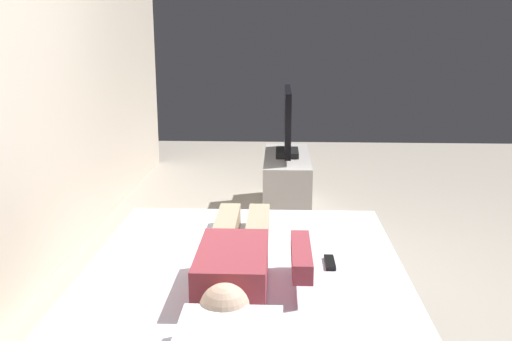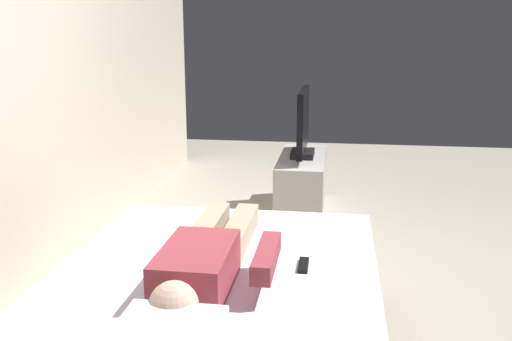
{
  "view_description": "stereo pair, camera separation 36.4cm",
  "coord_description": "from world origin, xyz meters",
  "px_view_note": "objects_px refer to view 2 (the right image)",
  "views": [
    {
      "loc": [
        -3.08,
        0.22,
        1.57
      ],
      "look_at": [
        0.45,
        0.37,
        0.69
      ],
      "focal_mm": 39.18,
      "sensor_mm": 36.0,
      "label": 1
    },
    {
      "loc": [
        -3.05,
        -0.14,
        1.57
      ],
      "look_at": [
        0.45,
        0.37,
        0.69
      ],
      "focal_mm": 39.18,
      "sensor_mm": 36.0,
      "label": 2
    }
  ],
  "objects_px": {
    "remote": "(303,265)",
    "tv_stand": "(302,183)",
    "bed": "(212,336)",
    "person": "(208,258)",
    "tv": "(303,124)"
  },
  "relations": [
    {
      "from": "remote",
      "to": "tv_stand",
      "type": "height_order",
      "value": "remote"
    },
    {
      "from": "bed",
      "to": "tv",
      "type": "xyz_separation_m",
      "value": [
        2.67,
        -0.22,
        0.52
      ]
    },
    {
      "from": "tv_stand",
      "to": "bed",
      "type": "bearing_deg",
      "value": 175.29
    },
    {
      "from": "bed",
      "to": "remote",
      "type": "bearing_deg",
      "value": -65.01
    },
    {
      "from": "person",
      "to": "remote",
      "type": "bearing_deg",
      "value": -69.53
    },
    {
      "from": "bed",
      "to": "tv_stand",
      "type": "distance_m",
      "value": 2.68
    },
    {
      "from": "tv_stand",
      "to": "tv",
      "type": "relative_size",
      "value": 1.25
    },
    {
      "from": "remote",
      "to": "bed",
      "type": "bearing_deg",
      "value": 114.99
    },
    {
      "from": "tv",
      "to": "tv_stand",
      "type": "bearing_deg",
      "value": 0.0
    },
    {
      "from": "remote",
      "to": "tv",
      "type": "height_order",
      "value": "tv"
    },
    {
      "from": "bed",
      "to": "person",
      "type": "relative_size",
      "value": 1.61
    },
    {
      "from": "remote",
      "to": "tv_stand",
      "type": "xyz_separation_m",
      "value": [
        2.49,
        0.17,
        -0.3
      ]
    },
    {
      "from": "bed",
      "to": "tv_stand",
      "type": "xyz_separation_m",
      "value": [
        2.67,
        -0.22,
        -0.01
      ]
    },
    {
      "from": "person",
      "to": "tv_stand",
      "type": "bearing_deg",
      "value": -5.16
    },
    {
      "from": "person",
      "to": "tv",
      "type": "xyz_separation_m",
      "value": [
        2.64,
        -0.24,
        0.16
      ]
    }
  ]
}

